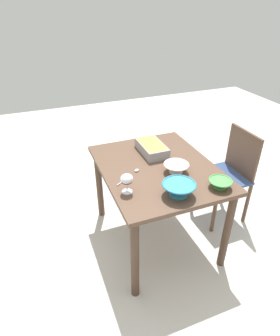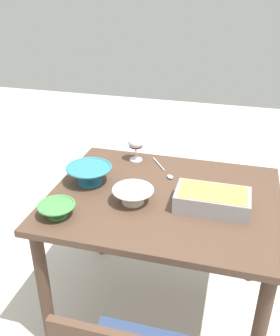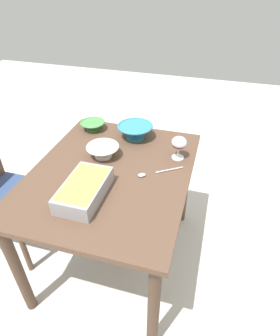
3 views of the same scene
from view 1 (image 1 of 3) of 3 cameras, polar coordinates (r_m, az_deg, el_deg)
ground_plane at (r=2.76m, az=3.02°, el=-13.51°), size 8.00×8.00×0.00m
dining_table at (r=2.35m, az=3.46°, el=-2.06°), size 1.11×0.89×0.77m
chair at (r=2.86m, az=17.61°, el=-0.61°), size 0.43×0.41×0.90m
wine_glass at (r=1.93m, az=-2.68°, el=-2.42°), size 0.09×0.09×0.14m
casserole_dish at (r=2.47m, az=2.38°, el=4.12°), size 0.34×0.19×0.09m
mixing_bowl at (r=2.10m, az=15.83°, el=-2.92°), size 0.17×0.17×0.06m
small_bowl at (r=2.20m, az=7.29°, el=0.12°), size 0.20×0.20×0.07m
serving_bowl at (r=1.95m, az=7.80°, el=-4.11°), size 0.23×0.23×0.09m
serving_spoon at (r=2.17m, az=-1.59°, el=-1.17°), size 0.17×0.24×0.01m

